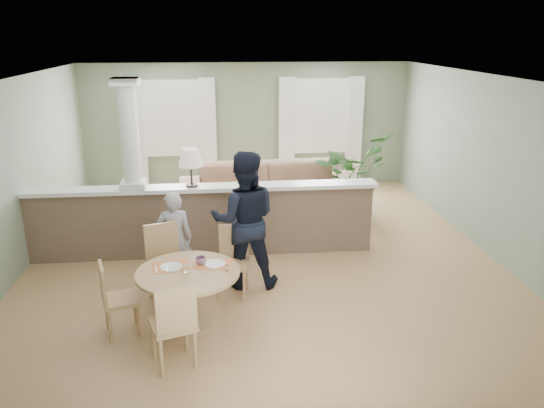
{
  "coord_description": "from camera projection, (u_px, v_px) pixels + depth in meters",
  "views": [
    {
      "loc": [
        -0.63,
        -7.48,
        3.3
      ],
      "look_at": [
        0.03,
        -1.0,
        1.18
      ],
      "focal_mm": 35.0,
      "sensor_mm": 36.0,
      "label": 1
    }
  ],
  "objects": [
    {
      "name": "ground",
      "position": [
        263.0,
        257.0,
        8.16
      ],
      "size": [
        8.0,
        8.0,
        0.0
      ],
      "primitive_type": "plane",
      "color": "tan",
      "rests_on": "ground"
    },
    {
      "name": "room_shell",
      "position": [
        258.0,
        133.0,
        8.19
      ],
      "size": [
        7.02,
        8.02,
        2.71
      ],
      "color": "gray",
      "rests_on": "ground"
    },
    {
      "name": "pony_wall",
      "position": [
        197.0,
        212.0,
        8.04
      ],
      "size": [
        5.32,
        0.38,
        2.7
      ],
      "color": "brown",
      "rests_on": "ground"
    },
    {
      "name": "sofa",
      "position": [
        269.0,
        191.0,
        9.83
      ],
      "size": [
        3.36,
        1.42,
        0.97
      ],
      "primitive_type": "imported",
      "rotation": [
        0.0,
        0.0,
        0.04
      ],
      "color": "#997253",
      "rests_on": "ground"
    },
    {
      "name": "houseplant",
      "position": [
        351.0,
        176.0,
        9.75
      ],
      "size": [
        1.86,
        1.87,
        1.57
      ],
      "primitive_type": "imported",
      "rotation": [
        0.0,
        0.0,
        0.8
      ],
      "color": "#2E5C24",
      "rests_on": "ground"
    },
    {
      "name": "dining_table",
      "position": [
        189.0,
        282.0,
        6.07
      ],
      "size": [
        1.19,
        1.19,
        0.81
      ],
      "rotation": [
        0.0,
        0.0,
        0.17
      ],
      "color": "tan",
      "rests_on": "ground"
    },
    {
      "name": "chair_far_boy",
      "position": [
        165.0,
        259.0,
        6.73
      ],
      "size": [
        0.57,
        0.57,
        1.0
      ],
      "rotation": [
        0.0,
        0.0,
        0.32
      ],
      "color": "tan",
      "rests_on": "ground"
    },
    {
      "name": "chair_far_man",
      "position": [
        233.0,
        257.0,
        6.93
      ],
      "size": [
        0.47,
        0.47,
        0.91
      ],
      "rotation": [
        0.0,
        0.0,
        -0.15
      ],
      "color": "tan",
      "rests_on": "ground"
    },
    {
      "name": "chair_near",
      "position": [
        174.0,
        322.0,
        5.32
      ],
      "size": [
        0.54,
        0.54,
        0.95
      ],
      "rotation": [
        0.0,
        0.0,
        3.46
      ],
      "color": "tan",
      "rests_on": "ground"
    },
    {
      "name": "chair_side",
      "position": [
        115.0,
        296.0,
        5.94
      ],
      "size": [
        0.49,
        0.49,
        0.88
      ],
      "rotation": [
        0.0,
        0.0,
        1.86
      ],
      "color": "tan",
      "rests_on": "ground"
    },
    {
      "name": "child_person",
      "position": [
        175.0,
        239.0,
        7.09
      ],
      "size": [
        0.51,
        0.36,
        1.33
      ],
      "primitive_type": "imported",
      "rotation": [
        0.0,
        0.0,
        3.23
      ],
      "color": "#949599",
      "rests_on": "ground"
    },
    {
      "name": "man_person",
      "position": [
        244.0,
        220.0,
        7.01
      ],
      "size": [
        0.94,
        0.75,
        1.87
      ],
      "primitive_type": "imported",
      "rotation": [
        0.0,
        0.0,
        3.09
      ],
      "color": "black",
      "rests_on": "ground"
    }
  ]
}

